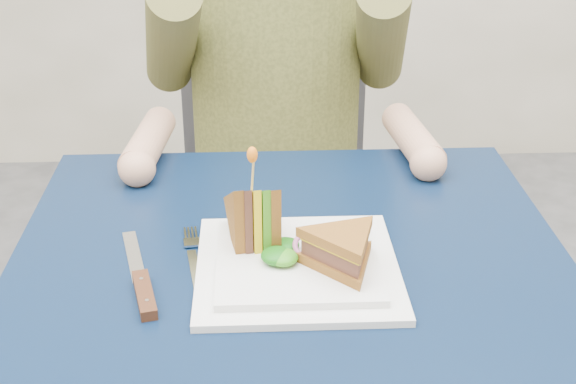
{
  "coord_description": "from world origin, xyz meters",
  "views": [
    {
      "loc": [
        -0.04,
        -0.9,
        1.28
      ],
      "look_at": [
        -0.0,
        0.03,
        0.82
      ],
      "focal_mm": 50.0,
      "sensor_mm": 36.0,
      "label": 1
    }
  ],
  "objects_px": {
    "plate": "(297,265)",
    "sandwich_upright": "(254,219)",
    "table": "(291,314)",
    "knife": "(142,287)",
    "chair": "(275,164)",
    "diner": "(276,10)",
    "sandwich_flat": "(343,250)",
    "fork": "(194,262)"
  },
  "relations": [
    {
      "from": "knife",
      "to": "sandwich_flat",
      "type": "bearing_deg",
      "value": 2.96
    },
    {
      "from": "chair",
      "to": "knife",
      "type": "xyz_separation_m",
      "value": [
        -0.19,
        -0.8,
        0.2
      ]
    },
    {
      "from": "sandwich_flat",
      "to": "sandwich_upright",
      "type": "relative_size",
      "value": 1.28
    },
    {
      "from": "plate",
      "to": "sandwich_upright",
      "type": "distance_m",
      "value": 0.08
    },
    {
      "from": "sandwich_flat",
      "to": "fork",
      "type": "height_order",
      "value": "sandwich_flat"
    },
    {
      "from": "sandwich_flat",
      "to": "plate",
      "type": "bearing_deg",
      "value": 155.56
    },
    {
      "from": "chair",
      "to": "sandwich_upright",
      "type": "xyz_separation_m",
      "value": [
        -0.05,
        -0.72,
        0.24
      ]
    },
    {
      "from": "plate",
      "to": "sandwich_flat",
      "type": "xyz_separation_m",
      "value": [
        0.05,
        -0.02,
        0.04
      ]
    },
    {
      "from": "sandwich_upright",
      "to": "fork",
      "type": "bearing_deg",
      "value": -165.26
    },
    {
      "from": "diner",
      "to": "plate",
      "type": "xyz_separation_m",
      "value": [
        0.01,
        -0.65,
        -0.18
      ]
    },
    {
      "from": "diner",
      "to": "sandwich_upright",
      "type": "distance_m",
      "value": 0.62
    },
    {
      "from": "sandwich_upright",
      "to": "knife",
      "type": "xyz_separation_m",
      "value": [
        -0.14,
        -0.08,
        -0.05
      ]
    },
    {
      "from": "table",
      "to": "sandwich_upright",
      "type": "distance_m",
      "value": 0.14
    },
    {
      "from": "plate",
      "to": "knife",
      "type": "xyz_separation_m",
      "value": [
        -0.2,
        -0.04,
        -0.0
      ]
    },
    {
      "from": "diner",
      "to": "sandwich_flat",
      "type": "distance_m",
      "value": 0.69
    },
    {
      "from": "sandwich_flat",
      "to": "knife",
      "type": "xyz_separation_m",
      "value": [
        -0.25,
        -0.01,
        -0.04
      ]
    },
    {
      "from": "fork",
      "to": "sandwich_upright",
      "type": "bearing_deg",
      "value": 14.74
    },
    {
      "from": "plate",
      "to": "chair",
      "type": "bearing_deg",
      "value": 90.52
    },
    {
      "from": "diner",
      "to": "fork",
      "type": "height_order",
      "value": "diner"
    },
    {
      "from": "sandwich_upright",
      "to": "sandwich_flat",
      "type": "bearing_deg",
      "value": -32.34
    },
    {
      "from": "diner",
      "to": "knife",
      "type": "bearing_deg",
      "value": -105.32
    },
    {
      "from": "chair",
      "to": "knife",
      "type": "distance_m",
      "value": 0.84
    },
    {
      "from": "sandwich_flat",
      "to": "knife",
      "type": "relative_size",
      "value": 0.78
    },
    {
      "from": "diner",
      "to": "sandwich_upright",
      "type": "bearing_deg",
      "value": -94.6
    },
    {
      "from": "table",
      "to": "plate",
      "type": "height_order",
      "value": "plate"
    },
    {
      "from": "diner",
      "to": "fork",
      "type": "distance_m",
      "value": 0.66
    },
    {
      "from": "chair",
      "to": "sandwich_upright",
      "type": "distance_m",
      "value": 0.76
    },
    {
      "from": "plate",
      "to": "knife",
      "type": "relative_size",
      "value": 1.19
    },
    {
      "from": "table",
      "to": "sandwich_upright",
      "type": "bearing_deg",
      "value": 151.81
    },
    {
      "from": "diner",
      "to": "table",
      "type": "bearing_deg",
      "value": -90.0
    },
    {
      "from": "plate",
      "to": "sandwich_upright",
      "type": "bearing_deg",
      "value": 141.0
    },
    {
      "from": "chair",
      "to": "diner",
      "type": "height_order",
      "value": "diner"
    },
    {
      "from": "table",
      "to": "diner",
      "type": "height_order",
      "value": "diner"
    },
    {
      "from": "diner",
      "to": "sandwich_flat",
      "type": "height_order",
      "value": "diner"
    },
    {
      "from": "plate",
      "to": "table",
      "type": "bearing_deg",
      "value": 110.06
    },
    {
      "from": "fork",
      "to": "table",
      "type": "bearing_deg",
      "value": -2.33
    },
    {
      "from": "sandwich_upright",
      "to": "plate",
      "type": "bearing_deg",
      "value": -39.0
    },
    {
      "from": "plate",
      "to": "fork",
      "type": "height_order",
      "value": "plate"
    },
    {
      "from": "sandwich_flat",
      "to": "chair",
      "type": "bearing_deg",
      "value": 94.5
    },
    {
      "from": "diner",
      "to": "sandwich_upright",
      "type": "relative_size",
      "value": 5.59
    },
    {
      "from": "diner",
      "to": "sandwich_flat",
      "type": "xyz_separation_m",
      "value": [
        0.06,
        -0.67,
        -0.14
      ]
    },
    {
      "from": "fork",
      "to": "knife",
      "type": "xyz_separation_m",
      "value": [
        -0.06,
        -0.06,
        0.0
      ]
    }
  ]
}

